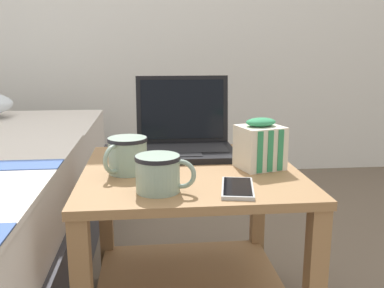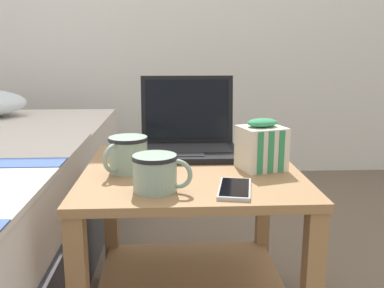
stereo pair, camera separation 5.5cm
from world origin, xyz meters
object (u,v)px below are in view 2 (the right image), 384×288
Objects in this scene: mug_front_left at (156,171)px; mug_front_right at (128,153)px; cell_phone at (235,189)px; laptop at (189,138)px; snack_bag at (261,146)px.

mug_front_left is 1.07× the size of mug_front_right.
cell_phone is (0.26, -0.17, -0.05)m from mug_front_right.
snack_bag is at bearing -46.36° from laptop.
mug_front_right is at bearing -177.96° from snack_bag.
laptop is 0.38m from mug_front_left.
laptop is 0.28m from snack_bag.
snack_bag is 0.22m from cell_phone.
mug_front_right is 0.94× the size of snack_bag.
cell_phone is (0.18, -0.01, -0.04)m from mug_front_left.
mug_front_left is 0.88× the size of cell_phone.
mug_front_right reaches higher than cell_phone.
snack_bag reaches higher than mug_front_right.
laptop is 0.39m from cell_phone.
laptop reaches higher than snack_bag.
mug_front_right is 0.83× the size of cell_phone.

